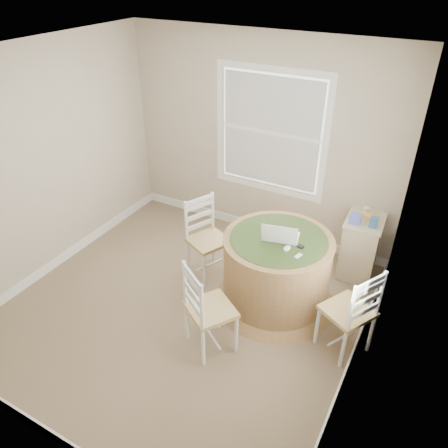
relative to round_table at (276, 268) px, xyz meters
The scene contains 14 objects.
room 1.14m from the round_table, 147.15° to the right, with size 3.64×3.64×2.64m.
round_table is the anchor object (origin of this frame).
chair_left 0.88m from the round_table, behind, with size 0.42×0.40×0.95m, color white, non-canonical shape.
chair_near 0.95m from the round_table, 107.21° to the right, with size 0.42×0.40×0.95m, color white, non-canonical shape.
chair_right 0.90m from the round_table, 19.76° to the right, with size 0.42×0.40×0.95m, color white, non-canonical shape.
laptop 0.41m from the round_table, 15.34° to the left, with size 0.42×0.39×0.25m.
mouse 0.43m from the round_table, 42.50° to the right, with size 0.07×0.10×0.04m, color white.
phone 0.51m from the round_table, 33.76° to the right, with size 0.04×0.09×0.02m, color #B7BABF.
keys 0.45m from the round_table, ahead, with size 0.06×0.05×0.03m, color black.
corner_chest 1.16m from the round_table, 55.25° to the left, with size 0.45×0.58×0.74m.
tissue_box 1.07m from the round_table, 55.47° to the left, with size 0.12×0.12×0.10m, color #596ACD.
box_yellow 1.24m from the round_table, 55.02° to the left, with size 0.15×0.10×0.06m, color gold.
box_blue 1.19m from the round_table, 47.59° to the left, with size 0.08×0.08×0.12m, color #3563A0.
cup_cream 1.28m from the round_table, 59.50° to the left, with size 0.07×0.07×0.09m, color beige.
Camera 1 is at (2.10, -2.91, 3.31)m, focal length 35.00 mm.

